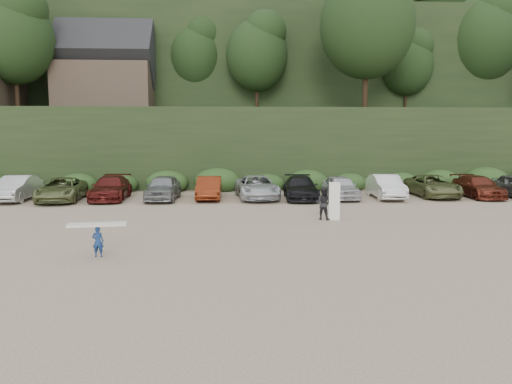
{
  "coord_description": "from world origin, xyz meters",
  "views": [
    {
      "loc": [
        -1.8,
        -21.12,
        4.25
      ],
      "look_at": [
        -0.26,
        3.0,
        1.3
      ],
      "focal_mm": 35.0,
      "sensor_mm": 36.0,
      "label": 1
    }
  ],
  "objects": [
    {
      "name": "parked_cars",
      "position": [
        1.29,
        9.97,
        0.73
      ],
      "size": [
        39.28,
        5.77,
        1.55
      ],
      "color": "silver",
      "rests_on": "ground"
    },
    {
      "name": "ground",
      "position": [
        0.0,
        0.0,
        0.0
      ],
      "size": [
        120.0,
        120.0,
        0.0
      ],
      "primitive_type": "plane",
      "color": "tan",
      "rests_on": "ground"
    },
    {
      "name": "child_surfer",
      "position": [
        -6.1,
        -4.24,
        0.79
      ],
      "size": [
        1.98,
        0.78,
        1.16
      ],
      "color": "navy",
      "rests_on": "ground"
    },
    {
      "name": "adult_surfer",
      "position": [
        3.02,
        2.41,
        0.8
      ],
      "size": [
        1.23,
        0.94,
        1.85
      ],
      "color": "black",
      "rests_on": "ground"
    },
    {
      "name": "hillside_backdrop",
      "position": [
        -0.26,
        35.93,
        11.22
      ],
      "size": [
        90.0,
        41.5,
        28.0
      ],
      "color": "black",
      "rests_on": "ground"
    }
  ]
}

